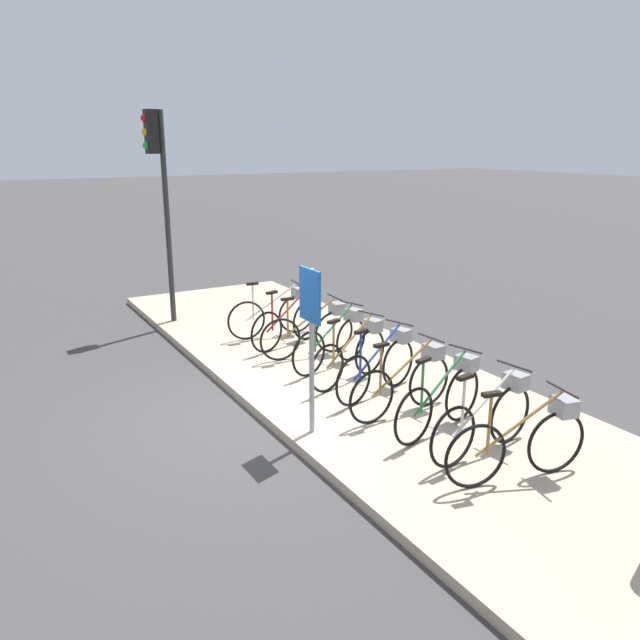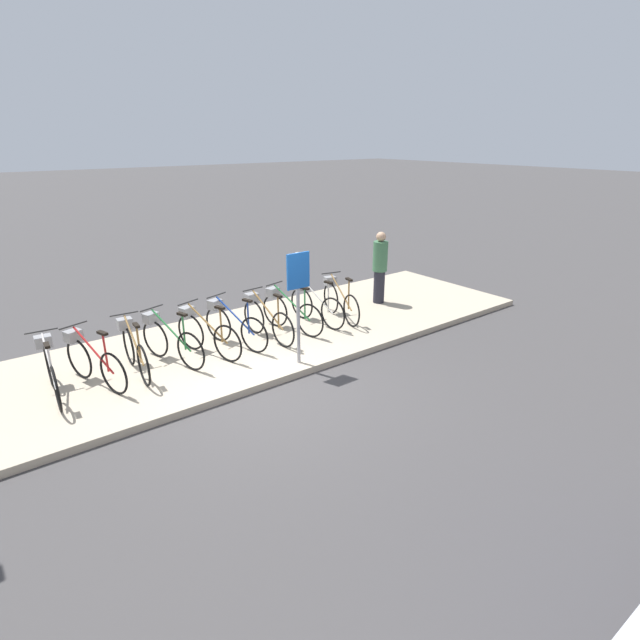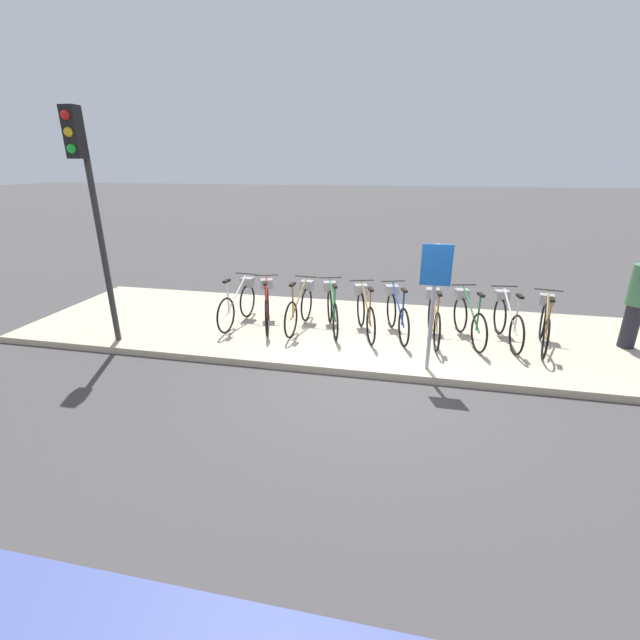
# 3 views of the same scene
# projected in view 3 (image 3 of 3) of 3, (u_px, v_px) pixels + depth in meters

# --- Properties ---
(ground_plane) EXTENTS (120.00, 120.00, 0.00)m
(ground_plane) POSITION_uv_depth(u_px,v_px,m) (372.00, 379.00, 6.64)
(ground_plane) COLOR #423F3F
(sidewalk) EXTENTS (13.88, 3.52, 0.12)m
(sidewalk) POSITION_uv_depth(u_px,v_px,m) (381.00, 334.00, 8.23)
(sidewalk) COLOR #B7A88E
(sidewalk) RESTS_ON ground_plane
(parked_bicycle_0) EXTENTS (0.46, 1.62, 1.00)m
(parked_bicycle_0) POSITION_uv_depth(u_px,v_px,m) (239.00, 302.00, 8.49)
(parked_bicycle_0) COLOR black
(parked_bicycle_0) RESTS_ON sidewalk
(parked_bicycle_1) EXTENTS (0.62, 1.56, 1.00)m
(parked_bicycle_1) POSITION_uv_depth(u_px,v_px,m) (267.00, 304.00, 8.37)
(parked_bicycle_1) COLOR black
(parked_bicycle_1) RESTS_ON sidewalk
(parked_bicycle_2) EXTENTS (0.46, 1.62, 1.00)m
(parked_bicycle_2) POSITION_uv_depth(u_px,v_px,m) (301.00, 305.00, 8.27)
(parked_bicycle_2) COLOR black
(parked_bicycle_2) RESTS_ON sidewalk
(parked_bicycle_3) EXTENTS (0.61, 1.56, 1.00)m
(parked_bicycle_3) POSITION_uv_depth(u_px,v_px,m) (332.00, 307.00, 8.18)
(parked_bicycle_3) COLOR black
(parked_bicycle_3) RESTS_ON sidewalk
(parked_bicycle_4) EXTENTS (0.62, 1.56, 1.00)m
(parked_bicycle_4) POSITION_uv_depth(u_px,v_px,m) (365.00, 311.00, 7.99)
(parked_bicycle_4) COLOR black
(parked_bicycle_4) RESTS_ON sidewalk
(parked_bicycle_5) EXTENTS (0.60, 1.57, 1.00)m
(parked_bicycle_5) POSITION_uv_depth(u_px,v_px,m) (396.00, 312.00, 7.93)
(parked_bicycle_5) COLOR black
(parked_bicycle_5) RESTS_ON sidewalk
(parked_bicycle_6) EXTENTS (0.46, 1.62, 1.00)m
(parked_bicycle_6) POSITION_uv_depth(u_px,v_px,m) (434.00, 315.00, 7.73)
(parked_bicycle_6) COLOR black
(parked_bicycle_6) RESTS_ON sidewalk
(parked_bicycle_7) EXTENTS (0.54, 1.59, 1.00)m
(parked_bicycle_7) POSITION_uv_depth(u_px,v_px,m) (468.00, 316.00, 7.69)
(parked_bicycle_7) COLOR black
(parked_bicycle_7) RESTS_ON sidewalk
(parked_bicycle_8) EXTENTS (0.46, 1.62, 1.00)m
(parked_bicycle_8) POSITION_uv_depth(u_px,v_px,m) (507.00, 318.00, 7.60)
(parked_bicycle_8) COLOR black
(parked_bicycle_8) RESTS_ON sidewalk
(parked_bicycle_9) EXTENTS (0.51, 1.59, 1.00)m
(parked_bicycle_9) POSITION_uv_depth(u_px,v_px,m) (545.00, 322.00, 7.40)
(parked_bicycle_9) COLOR black
(parked_bicycle_9) RESTS_ON sidewalk
(pedestrian) EXTENTS (0.34, 0.34, 1.68)m
(pedestrian) POSITION_uv_depth(u_px,v_px,m) (638.00, 299.00, 7.20)
(pedestrian) COLOR #23232D
(pedestrian) RESTS_ON sidewalk
(traffic_light) EXTENTS (0.24, 0.40, 3.84)m
(traffic_light) POSITION_uv_depth(u_px,v_px,m) (86.00, 182.00, 6.77)
(traffic_light) COLOR #2D2D2D
(traffic_light) RESTS_ON sidewalk
(sign_post) EXTENTS (0.44, 0.07, 1.96)m
(sign_post) POSITION_uv_depth(u_px,v_px,m) (434.00, 286.00, 6.24)
(sign_post) COLOR #99999E
(sign_post) RESTS_ON sidewalk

